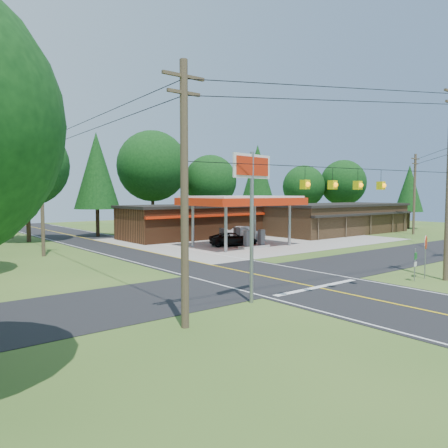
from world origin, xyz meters
TOP-DOWN VIEW (x-y plane):
  - ground at (0.00, 0.00)m, footprint 120.00×120.00m
  - main_highway at (0.00, 0.00)m, footprint 8.00×120.00m
  - cross_road at (0.00, 0.00)m, footprint 70.00×7.00m
  - lane_center_yellow at (0.00, 0.00)m, footprint 0.15×110.00m
  - gas_canopy at (9.00, 13.00)m, footprint 10.60×7.40m
  - convenience_store at (10.00, 22.98)m, footprint 16.40×7.55m
  - strip_building at (28.00, 15.98)m, footprint 20.40×8.75m
  - utility_pole_near_left at (-9.50, -5.00)m, footprint 1.80×0.30m
  - utility_pole_far_left at (-8.00, 18.00)m, footprint 1.80×0.30m
  - utility_pole_far_right at (34.00, 9.00)m, footprint 1.80×0.30m
  - utility_pole_north at (-6.50, 35.00)m, footprint 0.30×0.30m
  - overhead_beacons at (-1.00, -6.00)m, footprint 17.04×2.04m
  - treeline_backdrop at (0.82, 24.01)m, footprint 70.27×51.59m
  - suv_car at (8.50, 13.65)m, footprint 6.35×6.35m
  - sedan_car at (13.97, 18.02)m, footprint 6.07×6.07m
  - big_stop_sign at (-5.00, -3.80)m, footprint 2.58×0.51m
  - octagonal_stop_sign at (7.00, -6.01)m, footprint 0.86×0.36m
  - route_sign_post at (5.80, -6.02)m, footprint 0.39×0.12m

SIDE VIEW (x-z plane):
  - ground at x=0.00m, z-range 0.00..0.00m
  - main_highway at x=0.00m, z-range 0.00..0.02m
  - cross_road at x=0.00m, z-range 0.00..0.03m
  - lane_center_yellow at x=0.00m, z-range 0.02..0.03m
  - suv_car at x=8.50m, z-range 0.00..1.30m
  - sedan_car at x=13.97m, z-range 0.00..1.52m
  - route_sign_post at x=5.80m, z-range 0.17..2.10m
  - strip_building at x=28.00m, z-range 0.01..3.81m
  - convenience_store at x=10.00m, z-range 0.02..3.82m
  - octagonal_stop_sign at x=7.00m, z-range 0.66..3.30m
  - gas_canopy at x=9.00m, z-range 1.83..6.70m
  - utility_pole_north at x=-6.50m, z-range 0.00..9.50m
  - utility_pole_near_left at x=-9.50m, z-range 0.20..10.20m
  - utility_pole_far_left at x=-8.00m, z-range 0.20..10.20m
  - utility_pole_far_right at x=34.00m, z-range 0.20..10.20m
  - big_stop_sign at x=-5.00m, z-range 1.72..8.71m
  - overhead_beacons at x=-1.00m, z-range 5.70..6.73m
  - treeline_backdrop at x=0.82m, z-range 0.84..14.14m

